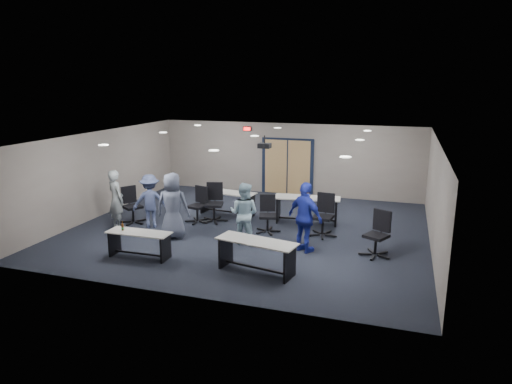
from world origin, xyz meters
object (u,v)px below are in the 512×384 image
(person_lightblue, at_px, (244,214))
(table_back_left, at_px, (227,199))
(person_back, at_px, (150,201))
(person_gray, at_px, (116,200))
(chair_back_b, at_px, (214,203))
(table_front_left, at_px, (139,240))
(person_plaid, at_px, (173,206))
(chair_back_c, at_px, (268,214))
(table_front_right, at_px, (257,251))
(person_navy, at_px, (305,217))
(chair_loose_left, at_px, (133,205))
(chair_back_a, at_px, (197,205))
(chair_loose_right, at_px, (376,234))
(chair_back_d, at_px, (323,216))
(table_back_right, at_px, (307,205))

(person_lightblue, bearing_deg, table_back_left, -54.74)
(person_back, bearing_deg, person_gray, -0.71)
(chair_back_b, xyz_separation_m, person_gray, (-2.43, -1.49, 0.28))
(table_front_left, height_order, person_plaid, person_plaid)
(chair_back_b, bearing_deg, chair_back_c, -29.60)
(table_front_right, bearing_deg, chair_back_b, 137.77)
(person_plaid, height_order, person_lightblue, person_plaid)
(person_navy, bearing_deg, table_front_left, 52.87)
(table_front_left, bearing_deg, chair_back_c, 47.65)
(person_plaid, bearing_deg, chair_loose_left, -37.23)
(chair_back_a, height_order, chair_back_b, chair_back_b)
(person_navy, bearing_deg, person_gray, 28.09)
(chair_back_b, xyz_separation_m, person_navy, (3.18, -1.62, 0.30))
(table_back_left, distance_m, chair_loose_right, 5.31)
(chair_back_d, distance_m, person_lightblue, 2.26)
(table_front_right, distance_m, table_back_right, 4.04)
(chair_back_d, xyz_separation_m, person_gray, (-5.84, -1.19, 0.28))
(chair_back_d, xyz_separation_m, chair_loose_right, (1.51, -1.10, -0.02))
(table_back_right, bearing_deg, table_front_left, -135.81)
(person_lightblue, bearing_deg, chair_loose_left, -5.19)
(chair_loose_left, bearing_deg, table_back_left, -21.00)
(table_back_left, height_order, table_back_right, table_back_right)
(person_plaid, bearing_deg, table_back_right, -154.94)
(chair_back_d, height_order, person_lightblue, person_lightblue)
(chair_back_c, bearing_deg, person_navy, -57.27)
(person_plaid, relative_size, person_navy, 1.02)
(chair_loose_right, bearing_deg, table_back_right, 161.88)
(person_gray, bearing_deg, chair_back_b, -119.06)
(chair_back_b, relative_size, chair_back_d, 1.00)
(table_back_left, height_order, chair_loose_right, chair_loose_right)
(chair_back_b, xyz_separation_m, chair_back_d, (3.41, -0.30, -0.00))
(table_front_left, xyz_separation_m, person_plaid, (0.12, 1.54, 0.47))
(chair_loose_right, height_order, person_plaid, person_plaid)
(table_back_left, height_order, person_gray, person_gray)
(table_back_right, height_order, person_gray, person_gray)
(table_front_left, xyz_separation_m, person_navy, (3.78, 1.64, 0.45))
(chair_back_c, bearing_deg, person_gray, 176.91)
(person_navy, relative_size, person_back, 1.13)
(table_front_right, bearing_deg, table_back_left, 130.54)
(chair_back_c, distance_m, person_gray, 4.42)
(table_back_right, height_order, chair_back_a, chair_back_a)
(chair_back_d, bearing_deg, chair_loose_left, -167.21)
(table_back_right, xyz_separation_m, person_plaid, (-3.21, -2.51, 0.36))
(chair_back_d, distance_m, person_navy, 1.37)
(chair_loose_left, bearing_deg, table_front_left, -111.36)
(table_front_right, relative_size, chair_back_b, 1.62)
(table_front_left, relative_size, table_back_right, 0.79)
(table_back_left, distance_m, chair_back_d, 3.50)
(person_back, bearing_deg, chair_loose_right, 149.41)
(person_navy, distance_m, person_back, 4.79)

